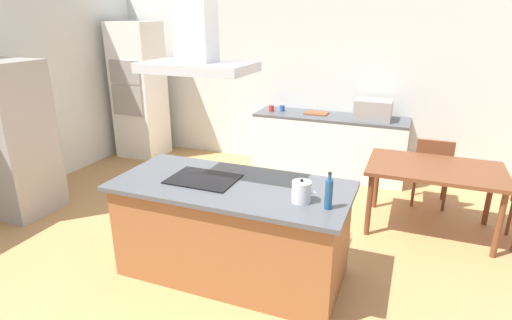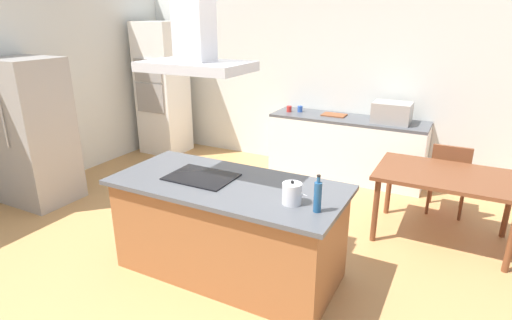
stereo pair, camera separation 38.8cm
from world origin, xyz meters
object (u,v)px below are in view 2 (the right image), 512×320
object	(u,v)px
coffee_mug_blue	(300,109)
range_hood	(195,40)
chair_facing_back_wall	(449,175)
olive_oil_bottle	(318,196)
dining_table	(447,181)
coffee_mug_red	(289,109)
cooktop	(201,177)
refrigerator	(33,133)
countertop_microwave	(392,113)
cutting_board	(334,115)
tea_kettle	(292,193)
wall_oven_stack	(163,89)

from	to	relation	value
coffee_mug_blue	range_hood	distance (m)	3.15
chair_facing_back_wall	range_hood	xyz separation A→B (m)	(-1.97, -2.23, 1.59)
olive_oil_bottle	dining_table	xyz separation A→B (m)	(0.81, 1.73, -0.36)
olive_oil_bottle	coffee_mug_red	size ratio (longest dim) A/B	3.26
cooktop	refrigerator	bearing A→B (deg)	174.63
countertop_microwave	chair_facing_back_wall	size ratio (longest dim) A/B	0.56
cutting_board	dining_table	xyz separation A→B (m)	(1.65, -1.37, -0.24)
tea_kettle	refrigerator	xyz separation A→B (m)	(-3.65, 0.38, -0.08)
cutting_board	wall_oven_stack	distance (m)	2.97
chair_facing_back_wall	coffee_mug_blue	bearing A→B (deg)	162.33
chair_facing_back_wall	coffee_mug_red	bearing A→B (deg)	165.17
olive_oil_bottle	range_hood	bearing A→B (deg)	171.72
tea_kettle	coffee_mug_red	size ratio (longest dim) A/B	2.28
coffee_mug_blue	coffee_mug_red	bearing A→B (deg)	-151.87
cutting_board	wall_oven_stack	world-z (taller)	wall_oven_stack
refrigerator	range_hood	distance (m)	2.97
tea_kettle	chair_facing_back_wall	xyz separation A→B (m)	(1.03, 2.35, -0.48)
refrigerator	dining_table	distance (m)	4.86
coffee_mug_blue	cutting_board	distance (m)	0.54
tea_kettle	olive_oil_bottle	world-z (taller)	olive_oil_bottle
cooktop	refrigerator	distance (m)	2.72
countertop_microwave	coffee_mug_blue	size ratio (longest dim) A/B	5.56
refrigerator	range_hood	size ratio (longest dim) A/B	2.02
cutting_board	refrigerator	xyz separation A→B (m)	(-3.03, -2.68, 0.00)
dining_table	cutting_board	bearing A→B (deg)	140.37
coffee_mug_blue	wall_oven_stack	bearing A→B (deg)	-173.40
countertop_microwave	refrigerator	world-z (taller)	refrigerator
coffee_mug_red	wall_oven_stack	bearing A→B (deg)	-174.94
tea_kettle	refrigerator	size ratio (longest dim) A/B	0.11
cooktop	coffee_mug_red	xyz separation A→B (m)	(-0.36, 2.85, 0.04)
refrigerator	chair_facing_back_wall	xyz separation A→B (m)	(4.68, 1.97, -0.40)
chair_facing_back_wall	cutting_board	bearing A→B (deg)	156.98
countertop_microwave	refrigerator	bearing A→B (deg)	-145.69
tea_kettle	coffee_mug_blue	distance (m)	3.26
olive_oil_bottle	refrigerator	world-z (taller)	refrigerator
tea_kettle	coffee_mug_blue	size ratio (longest dim) A/B	2.28
countertop_microwave	chair_facing_back_wall	distance (m)	1.18
range_hood	tea_kettle	bearing A→B (deg)	-7.58
countertop_microwave	wall_oven_stack	world-z (taller)	wall_oven_stack
olive_oil_bottle	refrigerator	size ratio (longest dim) A/B	0.16
coffee_mug_red	olive_oil_bottle	bearing A→B (deg)	-63.18
olive_oil_bottle	countertop_microwave	world-z (taller)	olive_oil_bottle
olive_oil_bottle	coffee_mug_red	xyz separation A→B (m)	(-1.53, 3.02, -0.08)
cutting_board	chair_facing_back_wall	world-z (taller)	cutting_board
coffee_mug_red	chair_facing_back_wall	distance (m)	2.45
wall_oven_stack	cooktop	bearing A→B (deg)	-45.22
tea_kettle	chair_facing_back_wall	distance (m)	2.61
cutting_board	dining_table	world-z (taller)	cutting_board
coffee_mug_red	dining_table	xyz separation A→B (m)	(2.33, -1.28, -0.28)
cooktop	range_hood	world-z (taller)	range_hood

